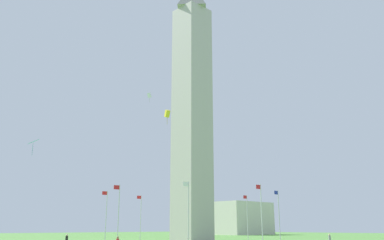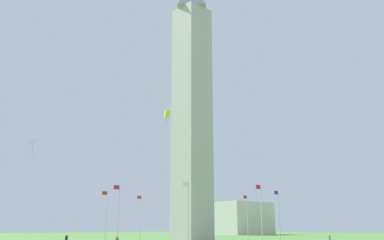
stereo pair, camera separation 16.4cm
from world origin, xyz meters
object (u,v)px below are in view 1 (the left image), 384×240
at_px(kite_cyan_diamond, 33,142).
at_px(kite_yellow_box, 167,114).
at_px(flagpole_w, 140,215).
at_px(flagpole_ne, 188,210).
at_px(flagpole_se, 279,213).
at_px(distant_building, 244,218).
at_px(obelisk_monument, 192,102).
at_px(flagpole_n, 118,211).
at_px(kite_white_box, 149,95).
at_px(flagpole_s, 247,215).
at_px(flagpole_nw, 106,214).
at_px(flagpole_e, 261,211).
at_px(person_gray_shirt, 330,240).
at_px(flagpole_sw, 194,216).

relative_size(kite_cyan_diamond, kite_yellow_box, 1.34).
xyz_separation_m(flagpole_w, kite_cyan_diamond, (27.61, 10.75, 9.76)).
height_order(flagpole_ne, flagpole_se, same).
bearing_deg(distant_building, kite_cyan_diamond, 20.94).
height_order(obelisk_monument, flagpole_se, obelisk_monument).
xyz_separation_m(flagpole_se, kite_yellow_box, (32.08, 7.58, 10.61)).
xyz_separation_m(flagpole_n, distant_building, (-75.29, -38.12, 0.55)).
height_order(flagpole_ne, kite_white_box, kite_white_box).
xyz_separation_m(flagpole_s, flagpole_nw, (26.25, -10.87, 0.00)).
bearing_deg(obelisk_monument, kite_cyan_diamond, -9.50).
distance_m(flagpole_se, flagpole_w, 28.42).
bearing_deg(kite_yellow_box, flagpole_se, -166.70).
bearing_deg(flagpole_ne, flagpole_w, -112.50).
bearing_deg(flagpole_ne, flagpole_n, -67.50).
xyz_separation_m(obelisk_monument, distant_building, (-59.86, -38.12, -20.13)).
bearing_deg(kite_white_box, obelisk_monument, -168.87).
relative_size(flagpole_e, distant_building, 0.45).
distance_m(flagpole_w, kite_cyan_diamond, 31.19).
bearing_deg(flagpole_ne, distant_building, -145.31).
bearing_deg(flagpole_ne, kite_yellow_box, 36.27).
height_order(person_gray_shirt, kite_yellow_box, kite_yellow_box).
relative_size(flagpole_nw, kite_cyan_diamond, 3.72).
bearing_deg(flagpole_s, kite_yellow_box, 26.77).
bearing_deg(distant_building, flagpole_sw, 29.05).
bearing_deg(kite_yellow_box, kite_cyan_diamond, -74.50).
xyz_separation_m(flagpole_s, kite_white_box, (27.23, 2.34, 18.86)).
distance_m(flagpole_se, flagpole_nw, 30.76).
distance_m(obelisk_monument, flagpole_se, 25.75).
distance_m(flagpole_ne, kite_white_box, 20.73).
relative_size(flagpole_s, person_gray_shirt, 5.35).
xyz_separation_m(obelisk_monument, kite_white_box, (11.90, 2.34, -1.82)).
distance_m(flagpole_n, flagpole_s, 30.76).
xyz_separation_m(flagpole_s, distant_building, (-44.54, -38.12, 0.55)).
height_order(flagpole_s, kite_white_box, kite_white_box).
bearing_deg(flagpole_ne, flagpole_sw, -135.00).
height_order(flagpole_ne, flagpole_sw, same).
xyz_separation_m(flagpole_ne, kite_yellow_box, (10.33, 7.58, 10.61)).
relative_size(obelisk_monument, flagpole_sw, 5.74).
bearing_deg(flagpole_w, obelisk_monument, 90.20).
bearing_deg(person_gray_shirt, flagpole_s, -47.30).
bearing_deg(flagpole_nw, person_gray_shirt, 107.85).
bearing_deg(flagpole_n, flagpole_e, 135.00).
bearing_deg(kite_yellow_box, flagpole_e, -171.74).
distance_m(flagpole_ne, distant_building, 86.09).
height_order(obelisk_monument, flagpole_ne, obelisk_monument).
bearing_deg(flagpole_se, flagpole_e, 22.50).
height_order(flagpole_n, flagpole_w, same).
bearing_deg(flagpole_w, flagpole_s, 135.00).
bearing_deg(flagpole_s, kite_white_box, 4.91).
bearing_deg(flagpole_n, person_gray_shirt, 122.34).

